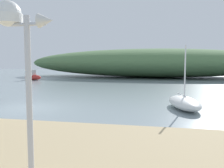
% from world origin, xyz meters
% --- Properties ---
extents(ground_plane, '(120.00, 120.00, 0.00)m').
position_xyz_m(ground_plane, '(0.00, 0.00, 0.00)').
color(ground_plane, gray).
extents(distant_hill, '(41.76, 13.99, 4.61)m').
position_xyz_m(distant_hill, '(5.58, 28.88, 2.30)').
color(distant_hill, '#517547').
rests_on(distant_hill, ground).
extents(mast_structure, '(1.22, 0.55, 3.67)m').
position_xyz_m(mast_structure, '(4.64, -8.50, 3.26)').
color(mast_structure, silver).
rests_on(mast_structure, beach_sand).
extents(sailboat_east_reach, '(2.23, 3.97, 3.55)m').
position_xyz_m(sailboat_east_reach, '(8.62, 1.45, 0.35)').
color(sailboat_east_reach, white).
rests_on(sailboat_east_reach, ground).
extents(motorboat_far_left, '(2.91, 1.64, 1.44)m').
position_xyz_m(motorboat_far_left, '(-10.35, 18.87, 0.53)').
color(motorboat_far_left, '#B72D28').
rests_on(motorboat_far_left, ground).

